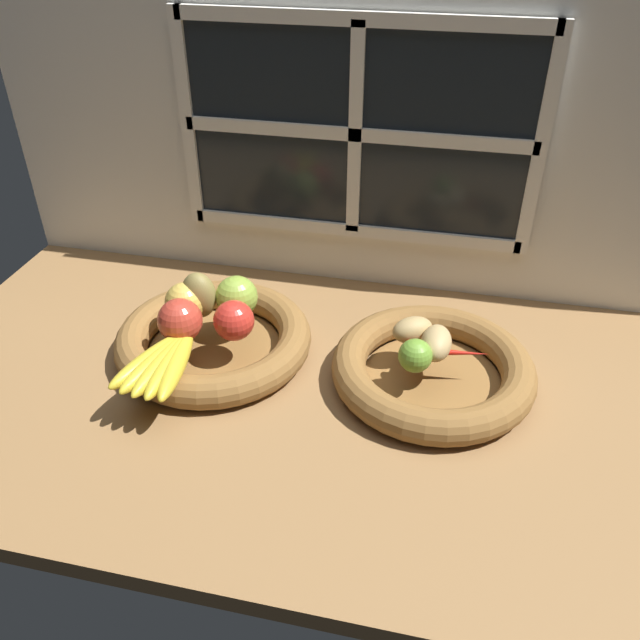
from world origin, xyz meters
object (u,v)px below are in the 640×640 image
Objects in this scene: fruit_bowl_left at (214,340)px; apple_red_front at (180,320)px; potato_oblong at (413,330)px; lime_near at (415,356)px; chili_pepper at (448,352)px; apple_green_back at (237,297)px; fruit_bowl_right at (433,369)px; apple_red_right at (234,321)px; banana_bunch_front at (164,361)px; potato_large at (436,343)px; pear_brown at (199,295)px; apple_golden_left at (186,301)px.

apple_red_front reaches higher than fruit_bowl_left.
potato_oblong is 1.31× the size of lime_near.
apple_green_back is at bearing 165.27° from chili_pepper.
potato_oblong reaches higher than fruit_bowl_right.
apple_red_right reaches higher than banana_bunch_front.
fruit_bowl_right is 4.76× the size of potato_oblong.
chili_pepper is (2.06, -0.09, 3.93)cm from fruit_bowl_right.
potato_large is (41.31, 4.66, -1.30)cm from apple_red_front.
apple_red_right is 32.98cm from potato_large.
apple_red_front is 0.87× the size of pear_brown.
fruit_bowl_left is at bearing 180.00° from fruit_bowl_right.
apple_golden_left is 14.05cm from banana_bunch_front.
potato_oblong is (33.77, 3.14, 5.16)cm from fruit_bowl_left.
pear_brown is 36.79cm from potato_oblong.
fruit_bowl_right is 4.76× the size of apple_golden_left.
apple_green_back reaches higher than fruit_bowl_right.
apple_red_front is at bearing -168.18° from potato_oblong.
potato_large is at bearing 6.44° from apple_red_front.
apple_red_right is 10.45cm from apple_golden_left.
apple_green_back is (-34.60, 4.25, 6.66)cm from fruit_bowl_right.
fruit_bowl_right is at bearing 6.44° from apple_red_front.
pear_brown is 15.27cm from banana_bunch_front.
apple_golden_left reaches higher than chili_pepper.
apple_green_back reaches higher than lime_near.
fruit_bowl_left is 13.74cm from banana_bunch_front.
apple_red_front reaches higher than potato_oblong.
apple_red_front is at bearing -164.80° from apple_red_right.
chili_pepper reaches higher than fruit_bowl_left.
potato_oblong is at bearing -2.08° from apple_green_back.
chili_pepper reaches higher than fruit_bowl_right.
fruit_bowl_right is 35.49cm from apple_green_back.
banana_bunch_front is (-6.29, -16.84, -2.13)cm from apple_green_back.
apple_red_right is at bearing 175.76° from chili_pepper.
apple_red_front is at bearing -127.00° from apple_green_back.
lime_near is (1.14, -7.48, 0.50)cm from potato_oblong.
apple_red_front is 38.43cm from lime_near.
apple_golden_left is 40.20cm from lime_near.
apple_golden_left is 0.82× the size of pear_brown.
potato_large is (0.00, 0.00, 5.39)cm from fruit_bowl_right.
fruit_bowl_right is 5.39cm from potato_large.
fruit_bowl_right is at bearing 0.00° from potato_large.
pear_brown is at bearing -178.90° from potato_oblong.
chili_pepper is at bearing -2.38° from fruit_bowl_right.
fruit_bowl_left is 6.38× the size of lime_near.
fruit_bowl_right is 43.02cm from banana_bunch_front.
chili_pepper is at bearing 3.74° from apple_red_right.
apple_red_front reaches higher than apple_red_right.
apple_golden_left is 38.74cm from potato_oblong.
apple_red_right reaches higher than fruit_bowl_right.
potato_large is at bearing 0.00° from fruit_bowl_right.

